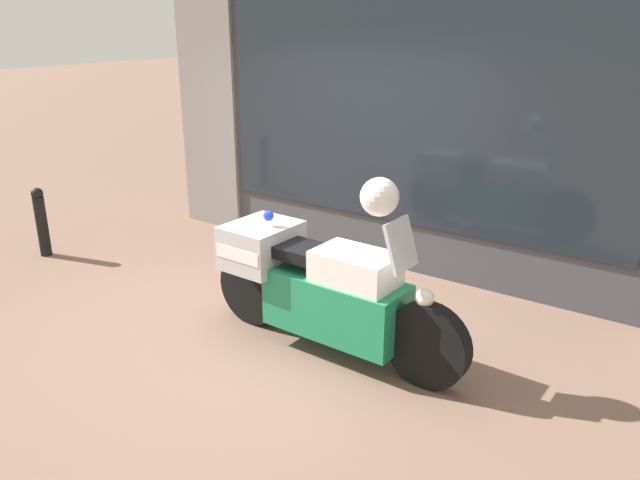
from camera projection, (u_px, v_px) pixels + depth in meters
The scene contains 6 objects.
ground_plane at pixel (269, 320), 5.73m from camera, with size 60.00×60.00×0.00m, color #7A5B4C.
shop_building at pixel (351, 109), 6.93m from camera, with size 5.74×0.55×3.31m.
window_display at pixel (410, 225), 6.94m from camera, with size 4.38×0.30×1.86m.
paramedic_motorcycle at pixel (319, 286), 5.12m from camera, with size 2.42×0.64×1.26m.
white_helmet at pixel (380, 197), 4.52m from camera, with size 0.29×0.29×0.29m, color white.
street_bollard at pixel (41, 221), 7.16m from camera, with size 0.13×0.13×0.81m.
Camera 1 is at (3.35, -3.93, 2.64)m, focal length 35.00 mm.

